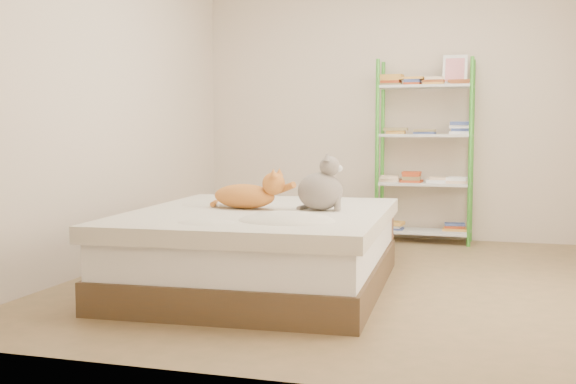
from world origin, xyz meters
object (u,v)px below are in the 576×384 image
at_px(bed, 261,249).
at_px(white_bin, 278,220).
at_px(grey_cat, 320,183).
at_px(shelf_unit, 425,150).
at_px(orange_cat, 244,193).
at_px(cardboard_box, 361,233).

distance_m(bed, white_bin, 2.22).
relative_size(bed, grey_cat, 5.83).
height_order(bed, white_bin, bed).
xyz_separation_m(bed, shelf_unit, (0.85, 2.28, 0.61)).
xyz_separation_m(orange_cat, cardboard_box, (0.55, 1.36, -0.44)).
height_order(orange_cat, grey_cat, grey_cat).
distance_m(grey_cat, cardboard_box, 1.42).
xyz_separation_m(bed, grey_cat, (0.38, 0.10, 0.44)).
distance_m(shelf_unit, cardboard_box, 1.19).
bearing_deg(shelf_unit, cardboard_box, -116.76).
relative_size(bed, cardboard_box, 3.83).
relative_size(grey_cat, white_bin, 0.97).
height_order(grey_cat, cardboard_box, grey_cat).
bearing_deg(cardboard_box, grey_cat, -96.80).
bearing_deg(orange_cat, white_bin, 109.85).
xyz_separation_m(bed, cardboard_box, (0.41, 1.42, -0.08)).
distance_m(cardboard_box, white_bin, 1.21).
bearing_deg(cardboard_box, bed, -111.57).
relative_size(bed, shelf_unit, 1.22).
relative_size(orange_cat, grey_cat, 1.44).
height_order(bed, shelf_unit, shelf_unit).
relative_size(bed, orange_cat, 4.06).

